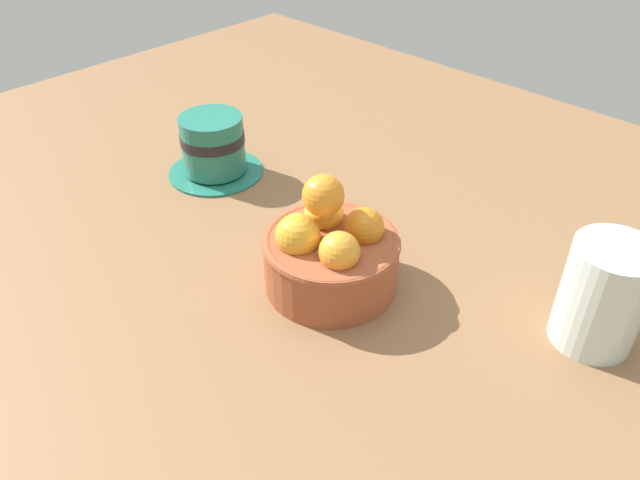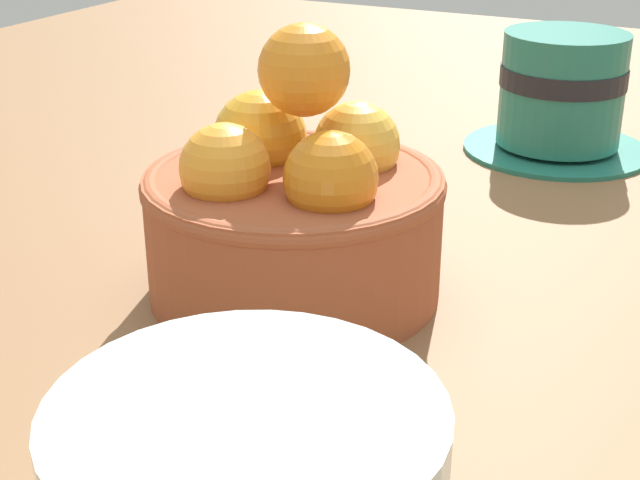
# 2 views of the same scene
# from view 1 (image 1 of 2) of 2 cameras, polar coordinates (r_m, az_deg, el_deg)

# --- Properties ---
(ground_plane) EXTENTS (1.44, 1.17, 0.03)m
(ground_plane) POSITION_cam_1_polar(r_m,az_deg,el_deg) (0.64, 0.97, -5.16)
(ground_plane) COLOR brown
(terracotta_bowl) EXTENTS (0.14, 0.14, 0.12)m
(terracotta_bowl) POSITION_cam_1_polar(r_m,az_deg,el_deg) (0.61, 0.94, -1.08)
(terracotta_bowl) COLOR #9E4C2D
(terracotta_bowl) RESTS_ON ground_plane
(coffee_cup) EXTENTS (0.12, 0.12, 0.08)m
(coffee_cup) POSITION_cam_1_polar(r_m,az_deg,el_deg) (0.81, -9.80, 8.47)
(coffee_cup) COLOR #227160
(coffee_cup) RESTS_ON ground_plane
(water_glass) EXTENTS (0.07, 0.07, 0.10)m
(water_glass) POSITION_cam_1_polar(r_m,az_deg,el_deg) (0.59, 24.63, -4.65)
(water_glass) COLOR silver
(water_glass) RESTS_ON ground_plane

